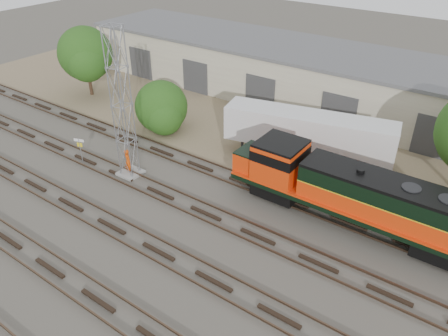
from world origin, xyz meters
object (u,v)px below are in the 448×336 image
Objects in this scene: worker at (128,162)px; semi_trailer at (312,133)px; locomotive at (352,193)px; signal_tower at (122,109)px.

worker is 0.15× the size of semi_trailer.
signal_tower is at bearing -166.10° from locomotive.
signal_tower is 4.32m from worker.
signal_tower reaches higher than semi_trailer.
worker is at bearing -150.04° from semi_trailer.
semi_trailer is at bearing 133.47° from locomotive.
worker is 14.03m from semi_trailer.
worker is at bearing 166.42° from signal_tower.
signal_tower is at bearing -172.01° from worker.
semi_trailer is at bearing -115.64° from worker.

